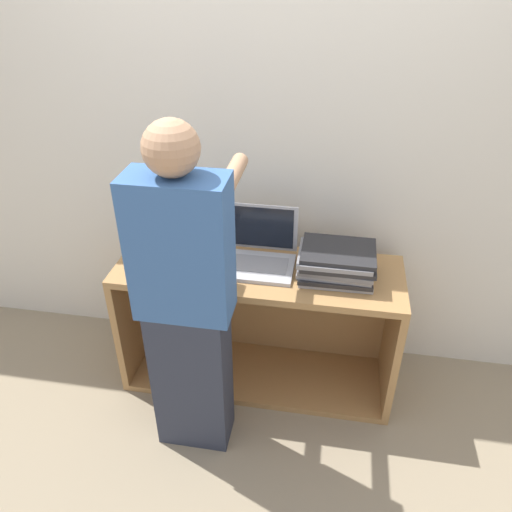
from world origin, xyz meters
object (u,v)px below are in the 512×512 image
Objects in this scene: laptop_stack_left at (184,254)px; person at (186,305)px; laptop_open at (260,254)px; laptop_stack_right at (337,263)px.

person is at bearing -71.57° from laptop_stack_left.
laptop_open is at bearing 7.18° from laptop_stack_left.
person is (-0.24, -0.48, 0.01)m from laptop_open.
laptop_stack_right is 0.23× the size of person.
laptop_stack_right is at bearing 34.85° from person.
laptop_stack_left is 0.99× the size of laptop_stack_right.
person is (-0.62, -0.43, -0.00)m from laptop_stack_right.
laptop_stack_left is 0.45m from person.
laptop_stack_left is 0.76m from laptop_stack_right.
laptop_stack_right is (0.76, -0.00, 0.03)m from laptop_stack_left.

